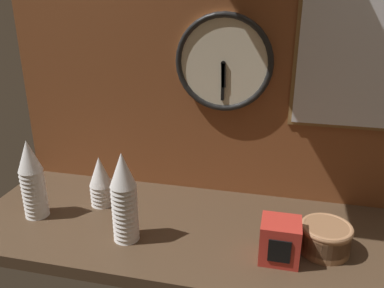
{
  "coord_description": "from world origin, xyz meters",
  "views": [
    {
      "loc": [
        0.17,
        -1.09,
        0.73
      ],
      "look_at": [
        -0.09,
        0.04,
        0.26
      ],
      "focal_mm": 38.0,
      "sensor_mm": 36.0,
      "label": 1
    }
  ],
  "objects": [
    {
      "name": "napkin_dispenser",
      "position": [
        0.19,
        -0.11,
        0.06
      ],
      "size": [
        0.11,
        0.1,
        0.12
      ],
      "color": "red",
      "rests_on": "ground_plane"
    },
    {
      "name": "menu_board",
      "position": [
        0.44,
        0.24,
        0.54
      ],
      "size": [
        0.5,
        0.01,
        0.51
      ],
      "color": "olive"
    },
    {
      "name": "cup_stack_far_left",
      "position": [
        -0.6,
        -0.06,
        0.13
      ],
      "size": [
        0.08,
        0.08,
        0.27
      ],
      "color": "white",
      "rests_on": "ground_plane"
    },
    {
      "name": "ground_plane",
      "position": [
        0.0,
        0.0,
        -0.02
      ],
      "size": [
        1.6,
        0.56,
        0.04
      ],
      "primitive_type": "cube",
      "color": "#4C3826"
    },
    {
      "name": "wall_clock",
      "position": [
        -0.03,
        0.23,
        0.48
      ],
      "size": [
        0.32,
        0.03,
        0.32
      ],
      "color": "beige"
    },
    {
      "name": "bowl_stack_right",
      "position": [
        0.32,
        -0.04,
        0.05
      ],
      "size": [
        0.15,
        0.15,
        0.09
      ],
      "color": "#996B47",
      "rests_on": "ground_plane"
    },
    {
      "name": "wall_tiled_back",
      "position": [
        0.0,
        0.27,
        0.53
      ],
      "size": [
        1.6,
        0.03,
        1.05
      ],
      "color": "brown",
      "rests_on": "ground_plane"
    },
    {
      "name": "cup_stack_center_left",
      "position": [
        -0.26,
        -0.12,
        0.14
      ],
      "size": [
        0.08,
        0.08,
        0.28
      ],
      "color": "white",
      "rests_on": "ground_plane"
    },
    {
      "name": "cup_stack_left",
      "position": [
        -0.42,
        0.06,
        0.09
      ],
      "size": [
        0.08,
        0.08,
        0.18
      ],
      "color": "white",
      "rests_on": "ground_plane"
    }
  ]
}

